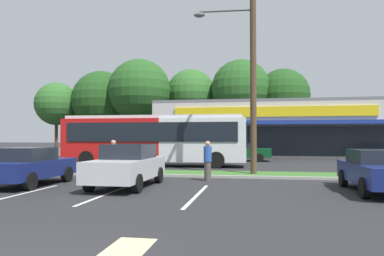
# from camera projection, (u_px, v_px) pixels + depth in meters

# --- Properties ---
(grass_median) EXTENTS (56.00, 2.20, 0.12)m
(grass_median) POSITION_uv_depth(u_px,v_px,m) (183.00, 173.00, 18.40)
(grass_median) COLOR #386B28
(grass_median) RESTS_ON ground_plane
(curb_lip) EXTENTS (56.00, 0.24, 0.12)m
(curb_lip) POSITION_uv_depth(u_px,v_px,m) (177.00, 176.00, 17.20)
(curb_lip) COLOR #99968C
(curb_lip) RESTS_ON ground_plane
(parking_stripe_0) EXTENTS (0.12, 4.80, 0.01)m
(parking_stripe_0) POSITION_uv_depth(u_px,v_px,m) (17.00, 195.00, 11.81)
(parking_stripe_0) COLOR silver
(parking_stripe_0) RESTS_ON ground_plane
(parking_stripe_1) EXTENTS (0.12, 4.80, 0.01)m
(parking_stripe_1) POSITION_uv_depth(u_px,v_px,m) (109.00, 193.00, 12.20)
(parking_stripe_1) COLOR silver
(parking_stripe_1) RESTS_ON ground_plane
(parking_stripe_2) EXTENTS (0.12, 4.80, 0.01)m
(parking_stripe_2) POSITION_uv_depth(u_px,v_px,m) (197.00, 195.00, 11.79)
(parking_stripe_2) COLOR silver
(parking_stripe_2) RESTS_ON ground_plane
(lot_arrow) EXTENTS (0.70, 1.60, 0.01)m
(lot_arrow) POSITION_uv_depth(u_px,v_px,m) (124.00, 251.00, 5.97)
(lot_arrow) COLOR beige
(lot_arrow) RESTS_ON ground_plane
(storefront_building) EXTENTS (22.50, 11.62, 5.41)m
(storefront_building) POSITION_uv_depth(u_px,v_px,m) (270.00, 129.00, 38.43)
(storefront_building) COLOR #BCB7AD
(storefront_building) RESTS_ON ground_plane
(tree_far_left) EXTENTS (6.05, 6.05, 9.65)m
(tree_far_left) POSITION_uv_depth(u_px,v_px,m) (57.00, 104.00, 52.48)
(tree_far_left) COLOR #473323
(tree_far_left) RESTS_ON ground_plane
(tree_left) EXTENTS (8.27, 8.27, 11.23)m
(tree_left) POSITION_uv_depth(u_px,v_px,m) (101.00, 100.00, 52.28)
(tree_left) COLOR #473323
(tree_left) RESTS_ON ground_plane
(tree_mid_left) EXTENTS (8.40, 8.40, 12.38)m
(tree_mid_left) POSITION_uv_depth(u_px,v_px,m) (139.00, 90.00, 49.69)
(tree_mid_left) COLOR #473323
(tree_mid_left) RESTS_ON ground_plane
(tree_mid) EXTENTS (6.90, 6.90, 11.42)m
(tree_mid) POSITION_uv_depth(u_px,v_px,m) (191.00, 94.00, 51.86)
(tree_mid) COLOR #473323
(tree_mid) RESTS_ON ground_plane
(tree_mid_right) EXTENTS (7.93, 7.93, 12.27)m
(tree_mid_right) POSITION_uv_depth(u_px,v_px,m) (241.00, 89.00, 49.42)
(tree_mid_right) COLOR #473323
(tree_mid_right) RESTS_ON ground_plane
(tree_right) EXTENTS (7.10, 7.10, 11.07)m
(tree_right) POSITION_uv_depth(u_px,v_px,m) (283.00, 95.00, 49.50)
(tree_right) COLOR #473323
(tree_right) RESTS_ON ground_plane
(utility_pole) EXTENTS (3.03, 2.40, 11.13)m
(utility_pole) POSITION_uv_depth(u_px,v_px,m) (250.00, 53.00, 17.79)
(utility_pole) COLOR #4C3826
(utility_pole) RESTS_ON ground_plane
(city_bus) EXTENTS (11.85, 2.80, 3.25)m
(city_bus) POSITION_uv_depth(u_px,v_px,m) (155.00, 139.00, 23.94)
(city_bus) COLOR #B71414
(city_bus) RESTS_ON ground_plane
(car_0) EXTENTS (4.68, 1.91, 1.39)m
(car_0) POSITION_uv_depth(u_px,v_px,m) (75.00, 151.00, 31.14)
(car_0) COLOR #9E998C
(car_0) RESTS_ON ground_plane
(car_1) EXTENTS (4.74, 1.93, 1.40)m
(car_1) POSITION_uv_depth(u_px,v_px,m) (241.00, 152.00, 29.01)
(car_1) COLOR #0C3F1E
(car_1) RESTS_ON ground_plane
(car_2) EXTENTS (1.93, 4.46, 1.43)m
(car_2) POSITION_uv_depth(u_px,v_px,m) (379.00, 170.00, 12.40)
(car_2) COLOR navy
(car_2) RESTS_ON ground_plane
(car_4) EXTENTS (1.92, 4.45, 1.59)m
(car_4) POSITION_uv_depth(u_px,v_px,m) (128.00, 165.00, 13.82)
(car_4) COLOR #B7B7BC
(car_4) RESTS_ON ground_plane
(car_5) EXTENTS (2.00, 4.12, 1.46)m
(car_5) POSITION_uv_depth(u_px,v_px,m) (28.00, 166.00, 14.19)
(car_5) COLOR navy
(car_5) RESTS_ON ground_plane
(pedestrian_near_bench) EXTENTS (0.34, 0.34, 1.70)m
(pedestrian_near_bench) POSITION_uv_depth(u_px,v_px,m) (208.00, 161.00, 15.70)
(pedestrian_near_bench) COLOR #47423D
(pedestrian_near_bench) RESTS_ON ground_plane
(pedestrian_by_pole) EXTENTS (0.35, 0.35, 1.73)m
(pedestrian_by_pole) POSITION_uv_depth(u_px,v_px,m) (113.00, 159.00, 16.56)
(pedestrian_by_pole) COLOR #1E2338
(pedestrian_by_pole) RESTS_ON ground_plane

